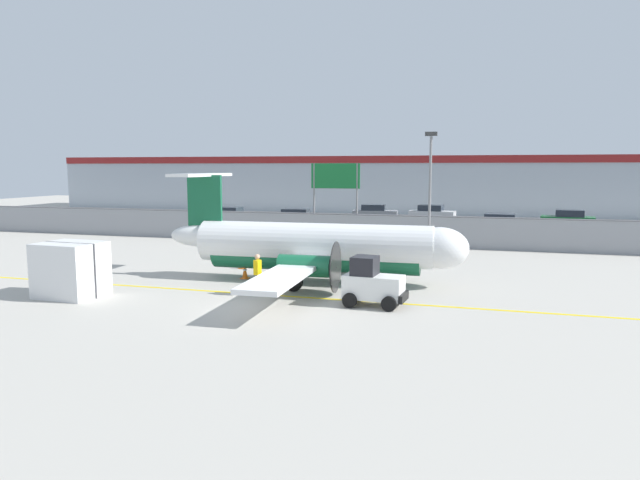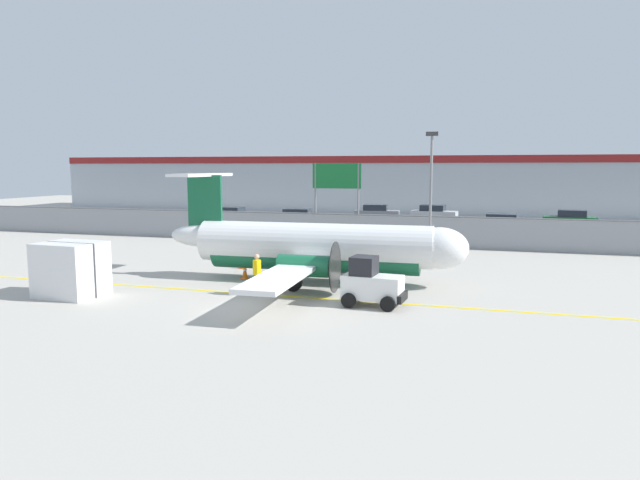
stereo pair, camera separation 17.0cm
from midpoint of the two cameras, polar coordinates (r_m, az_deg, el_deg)
The scene contains 19 objects.
ground_plane at distance 23.31m, azimuth -3.41°, elevation -5.63°, with size 140.00×140.00×0.01m.
perimeter_fence at distance 38.39m, azimuth 4.57°, elevation 1.14°, with size 98.00×0.10×2.10m.
parking_lot_strip at distance 49.76m, azimuth 7.22°, elevation 1.28°, with size 98.00×17.00×0.12m.
background_building at distance 67.85m, azimuth 9.70°, elevation 5.52°, with size 91.00×8.10×6.50m.
commuter_airplane at distance 25.90m, azimuth -0.27°, elevation -0.72°, with size 14.05×16.05×4.92m.
baggage_tug at distance 21.61m, azimuth 5.03°, elevation -4.37°, with size 2.42×1.56×1.88m.
ground_crew_worker at distance 23.46m, azimuth -6.47°, elevation -3.21°, with size 0.45×0.53×1.70m.
cargo_container at distance 25.21m, azimuth -23.83°, elevation -2.72°, with size 2.52×2.14×2.20m.
traffic_cone_near_left at distance 24.86m, azimuth -4.50°, elevation -4.10°, with size 0.36×0.36×0.64m.
traffic_cone_near_right at distance 29.78m, azimuth -7.93°, elevation -2.25°, with size 0.36×0.36×0.64m.
traffic_cone_far_left at distance 27.11m, azimuth -7.70°, elevation -3.19°, with size 0.36×0.36×0.64m.
parked_car_0 at distance 51.56m, azimuth -9.09°, elevation 2.38°, with size 4.27×2.14×1.58m.
parked_car_1 at distance 48.84m, azimuth -2.42°, elevation 2.20°, with size 4.32×2.25×1.58m.
parked_car_2 at distance 54.68m, azimuth 5.40°, elevation 2.72°, with size 4.34×2.31×1.58m.
parked_car_3 at distance 54.83m, azimuth 11.04°, elevation 2.63°, with size 4.36×2.35×1.58m.
parked_car_4 at distance 45.67m, azimuth 17.27°, elevation 1.53°, with size 4.32×2.27×1.58m.
parked_car_5 at distance 51.87m, azimuth 23.47°, elevation 1.90°, with size 4.38×2.40×1.58m.
apron_light_pole at distance 34.40m, azimuth 10.81°, elevation 5.64°, with size 0.70×0.30×7.27m.
highway_sign at distance 41.21m, azimuth 1.43°, elevation 5.79°, with size 3.60×0.14×5.50m.
Camera 1 is at (7.54, -19.43, 5.20)m, focal length 32.00 mm.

